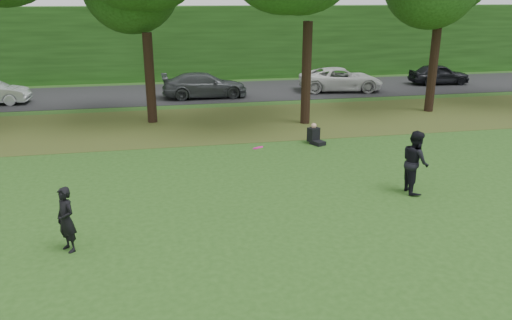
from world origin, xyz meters
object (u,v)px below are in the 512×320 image
Objects in this scene: player_left at (66,220)px; frisbee at (258,148)px; player_right at (415,162)px; seated_person at (315,136)px.

frisbee reaches higher than player_left.
player_left is 9.86m from player_right.
frisbee is (-5.03, -1.06, 1.06)m from player_right.
frisbee is at bearing 60.32° from player_left.
player_left is 4.74× the size of frisbee.
seated_person is at bearing 92.56° from player_left.
frisbee is 7.78m from seated_person.
frisbee is at bearing -142.02° from seated_person.
player_right is 5.24m from frisbee.
player_left is 1.89× the size of seated_person.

